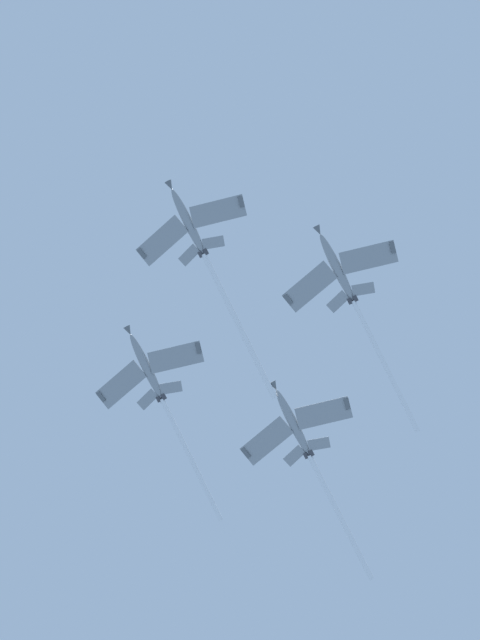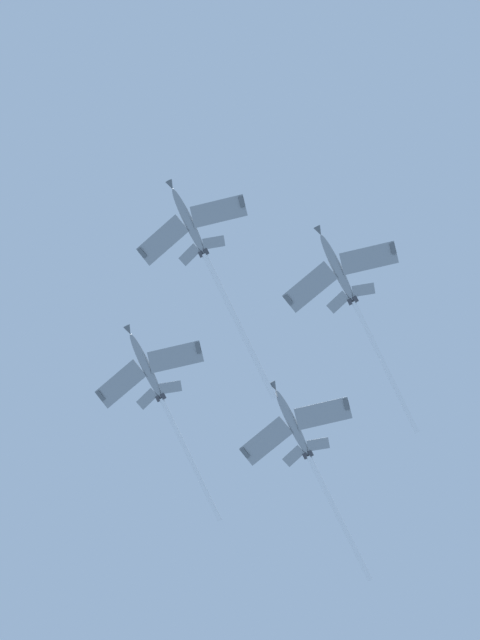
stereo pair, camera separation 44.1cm
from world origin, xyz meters
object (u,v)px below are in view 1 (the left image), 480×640
object	(u,v)px
jet_lead	(206,258)
jet_slot	(307,451)
jet_right_wing	(158,391)
jet_left_wing	(350,293)

from	to	relation	value
jet_lead	jet_slot	xyz separation A→B (m)	(32.29, 9.17, -12.35)
jet_lead	jet_right_wing	bearing A→B (deg)	66.40
jet_left_wing	jet_slot	world-z (taller)	jet_left_wing
jet_left_wing	jet_right_wing	distance (m)	35.88
jet_slot	jet_left_wing	bearing A→B (deg)	-119.63
jet_lead	jet_slot	world-z (taller)	jet_lead
jet_slot	jet_right_wing	bearing A→B (deg)	153.15
jet_lead	jet_right_wing	world-z (taller)	jet_lead
jet_slot	jet_lead	bearing A→B (deg)	-164.14
jet_lead	jet_slot	bearing A→B (deg)	15.86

